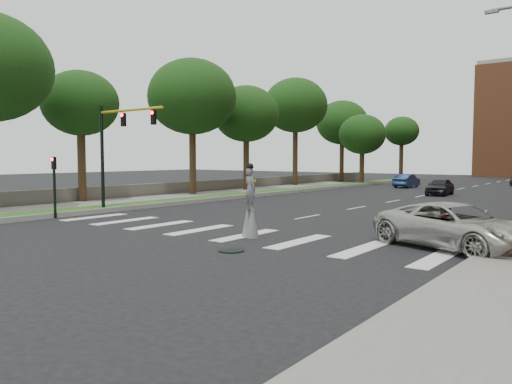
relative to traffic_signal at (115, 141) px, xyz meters
The scene contains 19 objects.
ground_plane 11.04m from the traffic_signal, 17.05° to the right, with size 160.00×160.00×0.00m, color black.
grass_median 17.56m from the traffic_signal, 95.77° to the left, with size 2.00×60.00×0.25m, color #234F16.
median_curb 17.48m from the traffic_signal, 92.25° to the left, with size 0.20×60.00×0.28m, color gray.
sidewalk_left 9.37m from the traffic_signal, 123.98° to the left, with size 4.00×60.00×0.18m, color slate.
stone_wall 20.64m from the traffic_signal, 110.80° to the left, with size 0.50×56.00×1.10m, color #555049.
manhole 14.33m from the traffic_signal, 21.36° to the right, with size 0.90×0.90×0.04m, color black.
traffic_signal is the anchor object (origin of this frame).
secondary_signal 4.17m from the traffic_signal, 98.43° to the right, with size 0.25×0.21×3.23m.
stilt_performer 12.05m from the traffic_signal, 11.00° to the right, with size 0.82×0.63×2.97m.
suv_crossing 19.08m from the traffic_signal, ahead, with size 2.67×5.79×1.61m, color #B2B0A8.
car_near 27.50m from the traffic_signal, 66.97° to the left, with size 1.71×4.26×1.45m, color black.
car_mid 34.26m from the traffic_signal, 82.25° to the left, with size 1.51×4.32×1.42m, color navy.
tree_1 7.54m from the traffic_signal, 161.29° to the left, with size 5.23×5.23×9.11m.
tree_2 13.47m from the traffic_signal, 114.34° to the left, with size 7.25×7.25×11.22m.
tree_3 19.88m from the traffic_signal, 105.78° to the left, with size 6.17×6.17×9.87m.
tree_4 29.19m from the traffic_signal, 101.71° to the left, with size 6.95×6.95×11.78m.
tree_5 40.63m from the traffic_signal, 98.92° to the left, with size 6.61×6.61×10.44m.
tree_6 36.17m from the traffic_signal, 92.60° to the left, with size 5.44×5.44×8.18m.
tree_7 49.41m from the traffic_signal, 92.27° to the left, with size 4.69×4.69×8.80m.
Camera 1 is at (13.82, -14.93, 3.21)m, focal length 35.00 mm.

